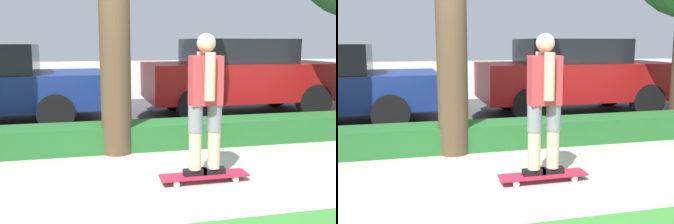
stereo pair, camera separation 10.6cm
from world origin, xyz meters
TOP-DOWN VIEW (x-y plane):
  - ground_plane at (0.00, 0.00)m, footprint 60.00×60.00m
  - street_asphalt at (0.00, 4.20)m, footprint 15.30×5.00m
  - hedge_row at (0.00, 1.60)m, footprint 15.30×0.60m
  - skateboard at (0.46, -0.02)m, footprint 1.01×0.24m
  - skater_person at (0.46, -0.02)m, footprint 0.48×0.40m
  - parked_car_middle at (2.53, 3.90)m, footprint 4.13×1.89m

SIDE VIEW (x-z plane):
  - ground_plane at x=0.00m, z-range 0.00..0.00m
  - street_asphalt at x=0.00m, z-range 0.00..0.01m
  - skateboard at x=0.46m, z-range 0.03..0.12m
  - hedge_row at x=0.00m, z-range 0.00..0.38m
  - parked_car_middle at x=2.53m, z-range 0.04..1.67m
  - skater_person at x=0.46m, z-range 0.14..1.70m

